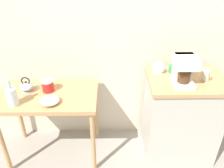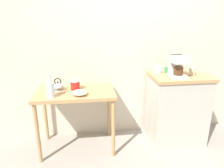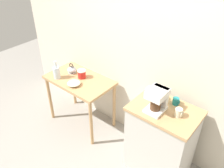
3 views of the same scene
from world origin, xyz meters
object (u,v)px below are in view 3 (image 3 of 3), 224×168
object	(u,v)px
mug_dark_teal	(176,101)
mug_tall_green	(162,97)
mug_small_cream	(179,113)
table_clock	(150,92)
teakettle	(72,70)
glass_carafe_vase	(57,72)
coffee_maker	(158,99)
bowl_stoneware	(74,83)
canister_enamel	(82,74)

from	to	relation	value
mug_dark_teal	mug_tall_green	bearing A→B (deg)	-172.97
mug_small_cream	table_clock	distance (m)	0.43
teakettle	table_clock	world-z (taller)	table_clock
glass_carafe_vase	coffee_maker	size ratio (longest dim) A/B	1.00
mug_dark_teal	table_clock	distance (m)	0.31
glass_carafe_vase	mug_tall_green	xyz separation A→B (m)	(1.45, 0.31, 0.09)
coffee_maker	mug_dark_teal	size ratio (longest dim) A/B	3.27
glass_carafe_vase	coffee_maker	xyz separation A→B (m)	(1.49, 0.12, 0.20)
table_clock	coffee_maker	bearing A→B (deg)	-40.76
mug_small_cream	table_clock	world-z (taller)	table_clock
bowl_stoneware	teakettle	world-z (taller)	teakettle
bowl_stoneware	teakettle	size ratio (longest dim) A/B	1.09
bowl_stoneware	teakettle	bearing A→B (deg)	141.79
glass_carafe_vase	canister_enamel	size ratio (longest dim) A/B	2.19
teakettle	coffee_maker	world-z (taller)	coffee_maker
bowl_stoneware	canister_enamel	xyz separation A→B (m)	(-0.06, 0.20, 0.03)
coffee_maker	table_clock	xyz separation A→B (m)	(-0.19, 0.16, -0.09)
bowl_stoneware	mug_small_cream	distance (m)	1.42
bowl_stoneware	canister_enamel	distance (m)	0.21
teakettle	coffee_maker	bearing A→B (deg)	-4.19
teakettle	mug_small_cream	world-z (taller)	mug_small_cream
bowl_stoneware	mug_tall_green	xyz separation A→B (m)	(1.14, 0.29, 0.15)
mug_small_cream	mug_dark_teal	size ratio (longest dim) A/B	1.17
canister_enamel	coffee_maker	size ratio (longest dim) A/B	0.46
teakettle	glass_carafe_vase	world-z (taller)	glass_carafe_vase
teakettle	mug_small_cream	xyz separation A→B (m)	(1.66, -0.06, 0.14)
table_clock	canister_enamel	bearing A→B (deg)	-176.81
bowl_stoneware	table_clock	xyz separation A→B (m)	(0.99, 0.26, 0.17)
mug_tall_green	table_clock	size ratio (longest dim) A/B	0.65
mug_tall_green	coffee_maker	bearing A→B (deg)	-78.46
coffee_maker	mug_small_cream	distance (m)	0.25
canister_enamel	glass_carafe_vase	bearing A→B (deg)	-138.64
mug_tall_green	canister_enamel	bearing A→B (deg)	-175.84
mug_tall_green	table_clock	bearing A→B (deg)	-169.13
bowl_stoneware	table_clock	size ratio (longest dim) A/B	1.37
mug_dark_teal	table_clock	xyz separation A→B (m)	(-0.30, -0.05, 0.02)
mug_tall_green	mug_dark_teal	world-z (taller)	mug_dark_teal
bowl_stoneware	mug_tall_green	bearing A→B (deg)	14.22
bowl_stoneware	coffee_maker	bearing A→B (deg)	4.76
bowl_stoneware	teakettle	xyz separation A→B (m)	(-0.26, 0.20, 0.02)
canister_enamel	coffee_maker	world-z (taller)	coffee_maker
mug_tall_green	table_clock	xyz separation A→B (m)	(-0.15, -0.03, 0.02)
bowl_stoneware	glass_carafe_vase	bearing A→B (deg)	-175.79
teakettle	coffee_maker	xyz separation A→B (m)	(1.44, -0.11, 0.24)
bowl_stoneware	mug_dark_teal	xyz separation A→B (m)	(1.29, 0.31, 0.16)
coffee_maker	mug_dark_teal	world-z (taller)	coffee_maker
teakettle	mug_dark_teal	size ratio (longest dim) A/B	2.02
coffee_maker	mug_dark_teal	xyz separation A→B (m)	(0.12, 0.21, -0.10)
coffee_maker	mug_small_cream	xyz separation A→B (m)	(0.23, 0.05, -0.10)
canister_enamel	mug_dark_teal	world-z (taller)	mug_dark_teal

